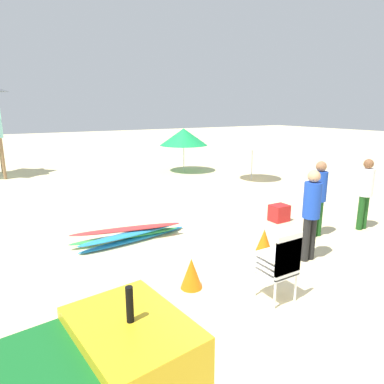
{
  "coord_description": "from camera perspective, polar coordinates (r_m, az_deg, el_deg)",
  "views": [
    {
      "loc": [
        -3.03,
        -3.48,
        2.83
      ],
      "look_at": [
        0.3,
        2.08,
        1.25
      ],
      "focal_mm": 32.21,
      "sensor_mm": 36.0,
      "label": 1
    }
  ],
  "objects": [
    {
      "name": "stacked_plastic_chairs",
      "position": [
        5.3,
        14.61,
        -11.0
      ],
      "size": [
        0.48,
        0.48,
        1.11
      ],
      "color": "silver",
      "rests_on": "ground"
    },
    {
      "name": "beach_umbrella_left",
      "position": [
        15.61,
        -1.39,
        9.12
      ],
      "size": [
        2.15,
        2.15,
        1.95
      ],
      "color": "beige",
      "rests_on": "ground"
    },
    {
      "name": "traffic_cone_near",
      "position": [
        5.67,
        -0.1,
        -13.29
      ],
      "size": [
        0.36,
        0.36,
        0.51
      ],
      "primitive_type": "cone",
      "color": "orange",
      "rests_on": "ground"
    },
    {
      "name": "cooler_box",
      "position": [
        9.11,
        14.21,
        -3.39
      ],
      "size": [
        0.45,
        0.38,
        0.42
      ],
      "primitive_type": "cube",
      "color": "red",
      "rests_on": "ground"
    },
    {
      "name": "beach_umbrella_mid",
      "position": [
        13.85,
        10.04,
        8.58
      ],
      "size": [
        1.73,
        1.73,
        1.94
      ],
      "color": "beige",
      "rests_on": "ground"
    },
    {
      "name": "ground",
      "position": [
        5.41,
        9.05,
        -17.98
      ],
      "size": [
        80.0,
        80.0,
        0.0
      ],
      "primitive_type": "plane",
      "color": "beige"
    },
    {
      "name": "lifeguard_near_center",
      "position": [
        9.03,
        26.79,
        0.38
      ],
      "size": [
        0.32,
        0.32,
        1.69
      ],
      "color": "#194C19",
      "rests_on": "ground"
    },
    {
      "name": "lifeguard_near_left",
      "position": [
        8.08,
        20.26,
        -0.3
      ],
      "size": [
        0.32,
        0.32,
        1.71
      ],
      "color": "#194C19",
      "rests_on": "ground"
    },
    {
      "name": "surfboard_pile",
      "position": [
        7.65,
        -10.16,
        -6.93
      ],
      "size": [
        2.69,
        0.75,
        0.32
      ],
      "color": "#268CCC",
      "rests_on": "ground"
    },
    {
      "name": "lifeguard_near_right",
      "position": [
        6.75,
        19.15,
        -2.71
      ],
      "size": [
        0.32,
        0.32,
        1.74
      ],
      "color": "black",
      "rests_on": "ground"
    },
    {
      "name": "traffic_cone_far",
      "position": [
        7.19,
        11.85,
        -7.77
      ],
      "size": [
        0.32,
        0.32,
        0.46
      ],
      "primitive_type": "cone",
      "color": "orange",
      "rests_on": "ground"
    }
  ]
}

